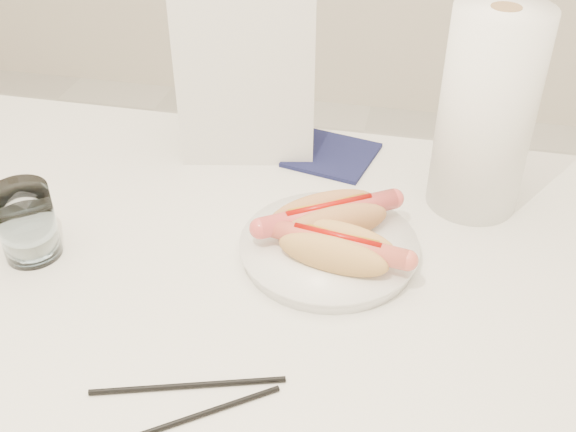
% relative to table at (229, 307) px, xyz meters
% --- Properties ---
extents(table, '(1.20, 0.80, 0.75)m').
position_rel_table_xyz_m(table, '(0.00, 0.00, 0.00)').
color(table, white).
rests_on(table, ground).
extents(plate, '(0.29, 0.29, 0.02)m').
position_rel_table_xyz_m(plate, '(0.12, 0.06, 0.07)').
color(plate, white).
rests_on(plate, table).
extents(hotdog_left, '(0.17, 0.14, 0.05)m').
position_rel_table_xyz_m(hotdog_left, '(0.12, 0.09, 0.10)').
color(hotdog_left, '#C1824D').
rests_on(hotdog_left, plate).
extents(hotdog_right, '(0.18, 0.09, 0.05)m').
position_rel_table_xyz_m(hotdog_right, '(0.14, 0.03, 0.10)').
color(hotdog_right, tan).
rests_on(hotdog_right, plate).
extents(water_glass, '(0.07, 0.07, 0.10)m').
position_rel_table_xyz_m(water_glass, '(-0.26, -0.02, 0.11)').
color(water_glass, silver).
rests_on(water_glass, table).
extents(chopstick_near, '(0.20, 0.07, 0.01)m').
position_rel_table_xyz_m(chopstick_near, '(0.01, -0.19, 0.06)').
color(chopstick_near, black).
rests_on(chopstick_near, table).
extents(chopstick_far, '(0.16, 0.12, 0.01)m').
position_rel_table_xyz_m(chopstick_far, '(0.03, -0.23, 0.06)').
color(chopstick_far, black).
rests_on(chopstick_far, table).
extents(napkin_box, '(0.22, 0.15, 0.27)m').
position_rel_table_xyz_m(napkin_box, '(-0.05, 0.31, 0.20)').
color(napkin_box, silver).
rests_on(napkin_box, table).
extents(navy_napkin, '(0.15, 0.15, 0.01)m').
position_rel_table_xyz_m(navy_napkin, '(0.08, 0.31, 0.06)').
color(navy_napkin, '#13163C').
rests_on(navy_napkin, table).
extents(paper_towel_roll, '(0.17, 0.17, 0.29)m').
position_rel_table_xyz_m(paper_towel_roll, '(0.30, 0.23, 0.20)').
color(paper_towel_roll, white).
rests_on(paper_towel_roll, table).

